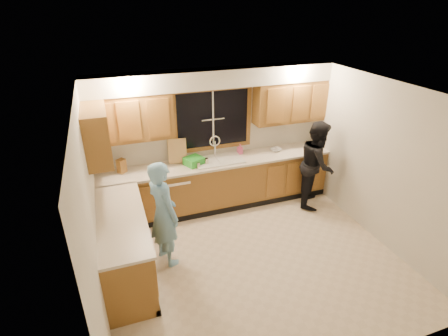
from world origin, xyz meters
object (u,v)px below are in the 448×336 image
(man, at_px, (163,214))
(dish_crate, at_px, (194,161))
(woman, at_px, (317,164))
(soap_bottle, at_px, (240,149))
(stove, at_px, (128,273))
(sink, at_px, (218,163))
(dishwasher, at_px, (173,194))
(knife_block, at_px, (122,166))
(bowl, at_px, (276,150))

(man, xyz_separation_m, dish_crate, (0.76, 1.17, 0.18))
(woman, xyz_separation_m, soap_bottle, (-1.24, 0.67, 0.21))
(man, bearing_deg, dish_crate, -54.25)
(stove, bearing_deg, man, 47.37)
(sink, relative_size, dishwasher, 1.05)
(sink, xyz_separation_m, dish_crate, (-0.45, -0.02, 0.12))
(stove, xyz_separation_m, soap_bottle, (2.27, 1.98, 0.56))
(dishwasher, bearing_deg, man, -107.25)
(knife_block, bearing_deg, woman, -49.29)
(stove, bearing_deg, soap_bottle, 41.03)
(man, xyz_separation_m, knife_block, (-0.44, 1.28, 0.23))
(dishwasher, height_order, dish_crate, dish_crate)
(stove, distance_m, man, 0.93)
(man, relative_size, bowl, 7.93)
(dishwasher, relative_size, bowl, 4.05)
(man, bearing_deg, soap_bottle, -72.71)
(dish_crate, distance_m, soap_bottle, 0.94)
(dish_crate, xyz_separation_m, soap_bottle, (0.93, 0.17, 0.03))
(woman, relative_size, dish_crate, 5.58)
(sink, distance_m, man, 1.70)
(sink, height_order, knife_block, sink)
(sink, bearing_deg, man, -135.62)
(dishwasher, height_order, man, man)
(bowl, bearing_deg, man, -152.53)
(woman, relative_size, knife_block, 6.82)
(stove, relative_size, dish_crate, 3.11)
(woman, distance_m, soap_bottle, 1.43)
(stove, bearing_deg, bowl, 32.29)
(sink, distance_m, knife_block, 1.66)
(woman, bearing_deg, sink, 107.08)
(dishwasher, height_order, stove, stove)
(stove, bearing_deg, dishwasher, 62.31)
(dishwasher, bearing_deg, woman, -11.03)
(man, height_order, knife_block, man)
(dish_crate, bearing_deg, bowl, 2.32)
(sink, xyz_separation_m, dishwasher, (-0.85, -0.01, -0.45))
(dishwasher, relative_size, man, 0.51)
(knife_block, relative_size, soap_bottle, 1.25)
(bowl, bearing_deg, stove, -147.71)
(soap_bottle, bearing_deg, stove, -138.97)
(dish_crate, bearing_deg, soap_bottle, 10.55)
(dishwasher, height_order, soap_bottle, soap_bottle)
(man, relative_size, knife_block, 6.78)
(sink, height_order, soap_bottle, sink)
(dishwasher, bearing_deg, soap_bottle, 7.24)
(sink, height_order, dish_crate, sink)
(dish_crate, bearing_deg, sink, 2.42)
(sink, distance_m, soap_bottle, 0.52)
(dishwasher, distance_m, dish_crate, 0.70)
(stove, height_order, soap_bottle, soap_bottle)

